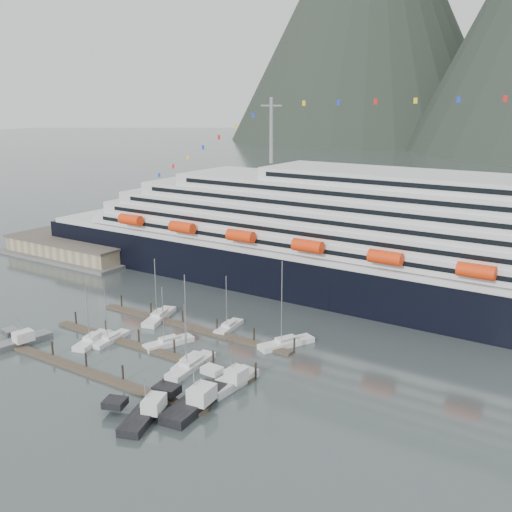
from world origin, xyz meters
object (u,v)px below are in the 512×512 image
Objects in this scene: trawler_a at (21,340)px; trawler_d at (194,401)px; cruise_ship at (423,256)px; sailboat_d at (191,366)px; sailboat_e at (159,317)px; sailboat_g at (286,343)px; trawler_e at (231,380)px; sailboat_a at (93,341)px; sailboat_c at (169,343)px; sailboat_h at (188,363)px; sailboat_f at (229,327)px; sailboat_b at (111,339)px; trawler_c at (145,410)px; warehouse at (73,249)px.

trawler_d is (43.26, -0.56, 0.15)m from trawler_a.
sailboat_d is (-22.82, -53.57, -11.58)m from cruise_ship.
sailboat_g is (30.10, 2.70, 0.02)m from sailboat_e.
sailboat_a is at bearing 93.29° from trawler_e.
sailboat_g is 1.26× the size of trawler_d.
sailboat_d is 13.88m from trawler_d.
sailboat_c is 11.60m from sailboat_d.
sailboat_h is at bearing -98.78° from sailboat_c.
sailboat_h reaches higher than trawler_d.
sailboat_g is (14.22, -0.82, 0.05)m from sailboat_f.
cruise_ship is at bearing -32.13° from trawler_a.
sailboat_d reaches higher than sailboat_c.
sailboat_d reaches higher than sailboat_b.
sailboat_f is 36.47m from trawler_c.
sailboat_f reaches higher than sailboat_h.
sailboat_g is 1.45× the size of trawler_a.
sailboat_d is (79.21, -40.63, -1.79)m from warehouse.
sailboat_g reaches higher than trawler_c.
sailboat_e is 1.19× the size of sailboat_h.
cruise_ship reaches higher than sailboat_b.
cruise_ship is 86.01m from trawler_a.
sailboat_a is at bearing 68.13° from trawler_d.
sailboat_c is at bearing 152.01° from sailboat_f.
sailboat_g is at bearing -37.73° from sailboat_c.
warehouse is 3.45× the size of sailboat_b.
sailboat_e is (1.94, 16.86, 0.01)m from sailboat_a.
sailboat_g reaches higher than warehouse.
sailboat_a is 13.64m from trawler_a.
trawler_e reaches higher than trawler_a.
sailboat_a is at bearing -37.12° from warehouse.
sailboat_b is at bearing -41.25° from trawler_a.
sailboat_f is 32.49m from trawler_d.
warehouse is 70.27m from sailboat_a.
sailboat_g is 1.46× the size of sailboat_h.
cruise_ship is 103.31m from warehouse.
sailboat_h is 15.43m from trawler_d.
warehouse is at bearing 37.08° from sailboat_a.
sailboat_h is 18.31m from trawler_c.
sailboat_b is at bearing 82.80° from sailboat_d.
warehouse is 98.24m from trawler_e.
sailboat_a reaches higher than trawler_d.
sailboat_d is 1.03× the size of sailboat_g.
cruise_ship reaches higher than trawler_d.
cruise_ship is at bearing -35.70° from sailboat_h.
sailboat_e is at bearing -22.37° from sailboat_a.
sailboat_b is (58.31, -39.80, -1.84)m from warehouse.
sailboat_b is 23.61m from sailboat_f.
sailboat_c is 26.56m from trawler_c.
cruise_ship reaches higher than sailboat_g.
trawler_e is at bearing -112.67° from sailboat_h.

